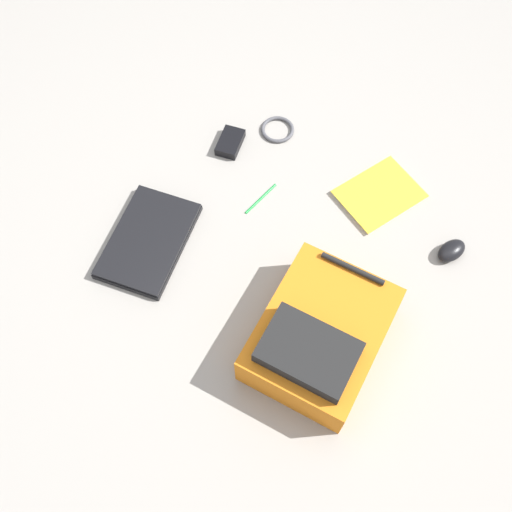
{
  "coord_description": "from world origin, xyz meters",
  "views": [
    {
      "loc": [
        0.55,
        -0.65,
        1.67
      ],
      "look_at": [
        -0.04,
        -0.01,
        0.02
      ],
      "focal_mm": 42.65,
      "sensor_mm": 36.0,
      "label": 1
    }
  ],
  "objects_px": {
    "backpack": "(320,336)",
    "cable_coil": "(278,130)",
    "laptop": "(149,240)",
    "pen_black": "(261,198)",
    "book_comic": "(379,194)",
    "power_brick": "(230,142)",
    "computer_mouse": "(451,251)"
  },
  "relations": [
    {
      "from": "backpack",
      "to": "cable_coil",
      "type": "bearing_deg",
      "value": 139.89
    },
    {
      "from": "laptop",
      "to": "pen_black",
      "type": "xyz_separation_m",
      "value": [
        0.15,
        0.36,
        -0.01
      ]
    },
    {
      "from": "backpack",
      "to": "book_comic",
      "type": "xyz_separation_m",
      "value": [
        -0.18,
        0.53,
        -0.07
      ]
    },
    {
      "from": "book_comic",
      "to": "cable_coil",
      "type": "distance_m",
      "value": 0.43
    },
    {
      "from": "power_brick",
      "to": "computer_mouse",
      "type": "bearing_deg",
      "value": 11.07
    },
    {
      "from": "computer_mouse",
      "to": "pen_black",
      "type": "height_order",
      "value": "computer_mouse"
    },
    {
      "from": "book_comic",
      "to": "computer_mouse",
      "type": "distance_m",
      "value": 0.29
    },
    {
      "from": "laptop",
      "to": "computer_mouse",
      "type": "bearing_deg",
      "value": 40.1
    },
    {
      "from": "book_comic",
      "to": "cable_coil",
      "type": "bearing_deg",
      "value": -176.9
    },
    {
      "from": "power_brick",
      "to": "laptop",
      "type": "bearing_deg",
      "value": -80.39
    },
    {
      "from": "backpack",
      "to": "computer_mouse",
      "type": "relative_size",
      "value": 4.79
    },
    {
      "from": "cable_coil",
      "to": "power_brick",
      "type": "xyz_separation_m",
      "value": [
        -0.08,
        -0.16,
        0.01
      ]
    },
    {
      "from": "cable_coil",
      "to": "backpack",
      "type": "bearing_deg",
      "value": -40.11
    },
    {
      "from": "cable_coil",
      "to": "pen_black",
      "type": "height_order",
      "value": "cable_coil"
    },
    {
      "from": "laptop",
      "to": "cable_coil",
      "type": "distance_m",
      "value": 0.61
    },
    {
      "from": "power_brick",
      "to": "book_comic",
      "type": "bearing_deg",
      "value": 19.73
    },
    {
      "from": "backpack",
      "to": "cable_coil",
      "type": "height_order",
      "value": "backpack"
    },
    {
      "from": "laptop",
      "to": "book_comic",
      "type": "distance_m",
      "value": 0.76
    },
    {
      "from": "laptop",
      "to": "cable_coil",
      "type": "relative_size",
      "value": 3.5
    },
    {
      "from": "power_brick",
      "to": "cable_coil",
      "type": "bearing_deg",
      "value": 63.78
    },
    {
      "from": "laptop",
      "to": "power_brick",
      "type": "height_order",
      "value": "same"
    },
    {
      "from": "backpack",
      "to": "laptop",
      "type": "relative_size",
      "value": 1.18
    },
    {
      "from": "cable_coil",
      "to": "computer_mouse",
      "type": "bearing_deg",
      "value": -0.12
    },
    {
      "from": "laptop",
      "to": "pen_black",
      "type": "distance_m",
      "value": 0.39
    },
    {
      "from": "backpack",
      "to": "pen_black",
      "type": "distance_m",
      "value": 0.53
    },
    {
      "from": "book_comic",
      "to": "power_brick",
      "type": "xyz_separation_m",
      "value": [
        -0.5,
        -0.18,
        0.01
      ]
    },
    {
      "from": "power_brick",
      "to": "backpack",
      "type": "bearing_deg",
      "value": -27.35
    },
    {
      "from": "backpack",
      "to": "cable_coil",
      "type": "distance_m",
      "value": 0.8
    },
    {
      "from": "computer_mouse",
      "to": "backpack",
      "type": "bearing_deg",
      "value": -91.11
    },
    {
      "from": "laptop",
      "to": "cable_coil",
      "type": "height_order",
      "value": "laptop"
    },
    {
      "from": "laptop",
      "to": "book_comic",
      "type": "relative_size",
      "value": 1.38
    },
    {
      "from": "cable_coil",
      "to": "pen_black",
      "type": "bearing_deg",
      "value": -59.36
    }
  ]
}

